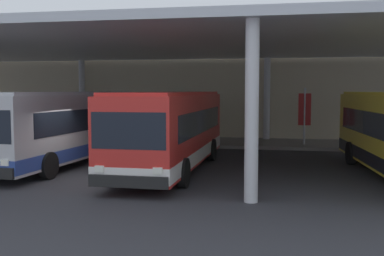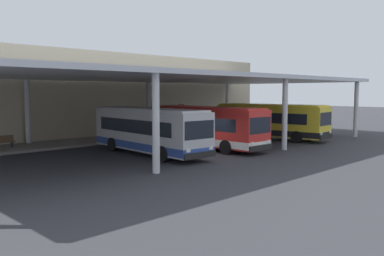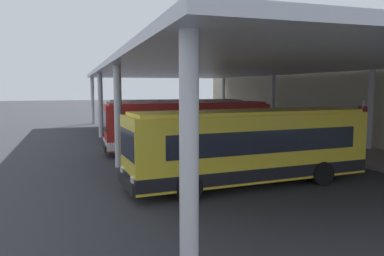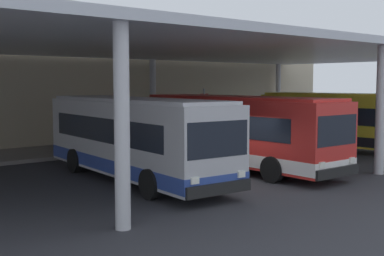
{
  "view_description": "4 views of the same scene",
  "coord_description": "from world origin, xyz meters",
  "px_view_note": "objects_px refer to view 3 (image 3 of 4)",
  "views": [
    {
      "loc": [
        6.94,
        -15.76,
        3.24
      ],
      "look_at": [
        3.03,
        4.9,
        1.51
      ],
      "focal_mm": 43.16,
      "sensor_mm": 36.0,
      "label": 1
    },
    {
      "loc": [
        -19.88,
        -18.97,
        4.28
      ],
      "look_at": [
        1.45,
        2.46,
        1.61
      ],
      "focal_mm": 38.23,
      "sensor_mm": 36.0,
      "label": 2
    },
    {
      "loc": [
        25.69,
        -4.73,
        4.13
      ],
      "look_at": [
        3.24,
        2.42,
        1.57
      ],
      "focal_mm": 35.25,
      "sensor_mm": 36.0,
      "label": 3
    },
    {
      "loc": [
        -12.95,
        -13.4,
        3.74
      ],
      "look_at": [
        2.58,
        5.22,
        1.58
      ],
      "focal_mm": 47.38,
      "sensor_mm": 36.0,
      "label": 4
    }
  ],
  "objects_px": {
    "bus_second_bay": "(188,126)",
    "bus_middle_bay": "(249,146)",
    "banner_sign": "(362,125)",
    "bus_nearest_bay": "(176,119)",
    "bench_waiting": "(244,122)"
  },
  "relations": [
    {
      "from": "bus_middle_bay",
      "to": "bench_waiting",
      "type": "height_order",
      "value": "bus_middle_bay"
    },
    {
      "from": "bus_middle_bay",
      "to": "banner_sign",
      "type": "bearing_deg",
      "value": 110.01
    },
    {
      "from": "bench_waiting",
      "to": "banner_sign",
      "type": "height_order",
      "value": "banner_sign"
    },
    {
      "from": "banner_sign",
      "to": "bench_waiting",
      "type": "bearing_deg",
      "value": 177.08
    },
    {
      "from": "bus_middle_bay",
      "to": "banner_sign",
      "type": "relative_size",
      "value": 3.34
    },
    {
      "from": "bus_middle_bay",
      "to": "bus_second_bay",
      "type": "bearing_deg",
      "value": -179.75
    },
    {
      "from": "bus_nearest_bay",
      "to": "bus_middle_bay",
      "type": "xyz_separation_m",
      "value": [
        13.77,
        -0.55,
        0.0
      ]
    },
    {
      "from": "bus_nearest_bay",
      "to": "bus_second_bay",
      "type": "relative_size",
      "value": 1.01
    },
    {
      "from": "banner_sign",
      "to": "bus_second_bay",
      "type": "bearing_deg",
      "value": -123.39
    },
    {
      "from": "bus_second_bay",
      "to": "bus_middle_bay",
      "type": "xyz_separation_m",
      "value": [
        8.82,
        0.04,
        0.0
      ]
    },
    {
      "from": "bus_nearest_bay",
      "to": "bus_second_bay",
      "type": "xyz_separation_m",
      "value": [
        4.95,
        -0.59,
        0.0
      ]
    },
    {
      "from": "bus_second_bay",
      "to": "banner_sign",
      "type": "bearing_deg",
      "value": 56.61
    },
    {
      "from": "bench_waiting",
      "to": "banner_sign",
      "type": "relative_size",
      "value": 0.56
    },
    {
      "from": "banner_sign",
      "to": "bus_nearest_bay",
      "type": "bearing_deg",
      "value": -142.9
    },
    {
      "from": "bus_second_bay",
      "to": "bus_middle_bay",
      "type": "distance_m",
      "value": 8.82
    }
  ]
}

